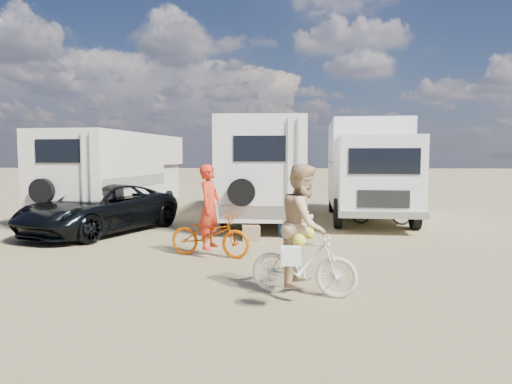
{
  "coord_description": "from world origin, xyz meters",
  "views": [
    {
      "loc": [
        0.5,
        -8.72,
        2.16
      ],
      "look_at": [
        -0.05,
        2.17,
        1.3
      ],
      "focal_mm": 32.5,
      "sensor_mm": 36.0,
      "label": 1
    }
  ],
  "objects_px": {
    "rider_woman": "(304,236)",
    "crate": "(251,233)",
    "rv_main": "(265,171)",
    "bike_man": "(210,235)",
    "rider_man": "(210,215)",
    "rv_left": "(117,176)",
    "box_truck": "(369,170)",
    "cooler": "(290,229)",
    "dark_suv": "(99,209)",
    "bike_woman": "(304,264)",
    "bike_parked": "(381,209)"
  },
  "relations": [
    {
      "from": "rider_woman",
      "to": "crate",
      "type": "distance_m",
      "value": 4.86
    },
    {
      "from": "rv_main",
      "to": "bike_man",
      "type": "relative_size",
      "value": 4.59
    },
    {
      "from": "rider_man",
      "to": "rv_left",
      "type": "bearing_deg",
      "value": 50.29
    },
    {
      "from": "box_truck",
      "to": "cooler",
      "type": "relative_size",
      "value": 12.54
    },
    {
      "from": "rv_left",
      "to": "dark_suv",
      "type": "xyz_separation_m",
      "value": [
        0.66,
        -3.3,
        -0.78
      ]
    },
    {
      "from": "rider_man",
      "to": "bike_woman",
      "type": "bearing_deg",
      "value": -129.22
    },
    {
      "from": "bike_woman",
      "to": "rider_woman",
      "type": "bearing_deg",
      "value": 0.0
    },
    {
      "from": "bike_woman",
      "to": "rider_man",
      "type": "xyz_separation_m",
      "value": [
        -1.86,
        2.67,
        0.4
      ]
    },
    {
      "from": "rv_left",
      "to": "rider_man",
      "type": "xyz_separation_m",
      "value": [
        4.2,
        -6.16,
        -0.56
      ]
    },
    {
      "from": "box_truck",
      "to": "rider_man",
      "type": "relative_size",
      "value": 3.64
    },
    {
      "from": "box_truck",
      "to": "bike_parked",
      "type": "distance_m",
      "value": 1.58
    },
    {
      "from": "rider_woman",
      "to": "bike_man",
      "type": "bearing_deg",
      "value": 49.34
    },
    {
      "from": "crate",
      "to": "cooler",
      "type": "bearing_deg",
      "value": 28.15
    },
    {
      "from": "rv_left",
      "to": "cooler",
      "type": "relative_size",
      "value": 13.58
    },
    {
      "from": "rv_main",
      "to": "rider_man",
      "type": "distance_m",
      "value": 6.42
    },
    {
      "from": "rv_main",
      "to": "bike_man",
      "type": "height_order",
      "value": "rv_main"
    },
    {
      "from": "rv_main",
      "to": "bike_parked",
      "type": "relative_size",
      "value": 4.39
    },
    {
      "from": "box_truck",
      "to": "rider_man",
      "type": "distance_m",
      "value": 7.46
    },
    {
      "from": "rider_man",
      "to": "rider_woman",
      "type": "bearing_deg",
      "value": -129.22
    },
    {
      "from": "box_truck",
      "to": "crate",
      "type": "relative_size",
      "value": 14.54
    },
    {
      "from": "dark_suv",
      "to": "bike_woman",
      "type": "distance_m",
      "value": 7.73
    },
    {
      "from": "bike_man",
      "to": "crate",
      "type": "bearing_deg",
      "value": -4.79
    },
    {
      "from": "bike_man",
      "to": "rider_woman",
      "type": "xyz_separation_m",
      "value": [
        1.86,
        -2.67,
        0.46
      ]
    },
    {
      "from": "rv_left",
      "to": "rider_man",
      "type": "bearing_deg",
      "value": -49.85
    },
    {
      "from": "box_truck",
      "to": "cooler",
      "type": "bearing_deg",
      "value": -124.69
    },
    {
      "from": "crate",
      "to": "bike_man",
      "type": "bearing_deg",
      "value": -110.81
    },
    {
      "from": "rv_left",
      "to": "box_truck",
      "type": "distance_m",
      "value": 8.68
    },
    {
      "from": "rv_main",
      "to": "rider_woman",
      "type": "height_order",
      "value": "rv_main"
    },
    {
      "from": "cooler",
      "to": "bike_woman",
      "type": "bearing_deg",
      "value": -110.46
    },
    {
      "from": "box_truck",
      "to": "bike_parked",
      "type": "bearing_deg",
      "value": -74.56
    },
    {
      "from": "bike_man",
      "to": "bike_parked",
      "type": "height_order",
      "value": "bike_parked"
    },
    {
      "from": "bike_man",
      "to": "cooler",
      "type": "distance_m",
      "value": 3.1
    },
    {
      "from": "bike_woman",
      "to": "rider_man",
      "type": "distance_m",
      "value": 3.28
    },
    {
      "from": "cooler",
      "to": "crate",
      "type": "distance_m",
      "value": 1.13
    },
    {
      "from": "bike_woman",
      "to": "cooler",
      "type": "relative_size",
      "value": 3.19
    },
    {
      "from": "bike_man",
      "to": "bike_parked",
      "type": "relative_size",
      "value": 0.96
    },
    {
      "from": "rv_left",
      "to": "crate",
      "type": "xyz_separation_m",
      "value": [
        4.96,
        -4.16,
        -1.28
      ]
    },
    {
      "from": "rider_woman",
      "to": "bike_parked",
      "type": "height_order",
      "value": "rider_woman"
    },
    {
      "from": "dark_suv",
      "to": "rider_woman",
      "type": "xyz_separation_m",
      "value": [
        5.39,
        -5.54,
        0.26
      ]
    },
    {
      "from": "rv_left",
      "to": "bike_parked",
      "type": "xyz_separation_m",
      "value": [
        8.88,
        -1.26,
        -0.96
      ]
    },
    {
      "from": "rv_left",
      "to": "dark_suv",
      "type": "bearing_deg",
      "value": -72.79
    },
    {
      "from": "box_truck",
      "to": "crate",
      "type": "distance_m",
      "value": 5.61
    },
    {
      "from": "rv_main",
      "to": "rv_left",
      "type": "xyz_separation_m",
      "value": [
        -5.19,
        -0.14,
        -0.16
      ]
    },
    {
      "from": "rv_main",
      "to": "rider_man",
      "type": "relative_size",
      "value": 4.63
    },
    {
      "from": "rider_woman",
      "to": "bike_parked",
      "type": "bearing_deg",
      "value": -5.87
    },
    {
      "from": "rv_main",
      "to": "dark_suv",
      "type": "bearing_deg",
      "value": -142.49
    },
    {
      "from": "cooler",
      "to": "rider_woman",
      "type": "bearing_deg",
      "value": -110.46
    },
    {
      "from": "bike_woman",
      "to": "rider_man",
      "type": "relative_size",
      "value": 0.93
    },
    {
      "from": "dark_suv",
      "to": "rider_woman",
      "type": "distance_m",
      "value": 7.74
    },
    {
      "from": "box_truck",
      "to": "bike_man",
      "type": "relative_size",
      "value": 3.61
    }
  ]
}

